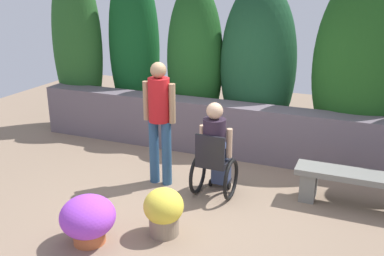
% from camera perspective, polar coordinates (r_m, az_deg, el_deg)
% --- Properties ---
extents(ground_plane, '(12.76, 12.76, 0.00)m').
position_cam_1_polar(ground_plane, '(6.13, -0.62, -8.81)').
color(ground_plane, '#88705B').
extents(stone_retaining_wall, '(7.03, 0.45, 0.89)m').
position_cam_1_polar(stone_retaining_wall, '(7.40, 4.47, -0.15)').
color(stone_retaining_wall, '#645962').
rests_on(stone_retaining_wall, ground).
extents(hedge_backdrop, '(7.85, 1.09, 3.23)m').
position_cam_1_polar(hedge_backdrop, '(7.59, 8.99, 8.58)').
color(hedge_backdrop, '#275A24').
rests_on(hedge_backdrop, ground).
extents(stone_bench, '(1.64, 0.39, 0.48)m').
position_cam_1_polar(stone_bench, '(6.11, 20.91, -6.91)').
color(stone_bench, slate).
rests_on(stone_bench, ground).
extents(person_in_wheelchair, '(0.53, 0.66, 1.33)m').
position_cam_1_polar(person_in_wheelchair, '(5.93, 3.04, -3.18)').
color(person_in_wheelchair, black).
rests_on(person_in_wheelchair, ground).
extents(person_standing_companion, '(0.49, 0.30, 1.78)m').
position_cam_1_polar(person_standing_companion, '(6.15, -4.24, 1.64)').
color(person_standing_companion, '#2C5175').
rests_on(person_standing_companion, ground).
extents(flower_pot_purple_near, '(0.47, 0.47, 0.57)m').
position_cam_1_polar(flower_pot_purple_near, '(5.17, -3.69, -10.63)').
color(flower_pot_purple_near, gray).
rests_on(flower_pot_purple_near, ground).
extents(flower_pot_terracotta_by_wall, '(0.62, 0.62, 0.56)m').
position_cam_1_polar(flower_pot_terracotta_by_wall, '(5.14, -13.33, -11.40)').
color(flower_pot_terracotta_by_wall, '#BB5F36').
rests_on(flower_pot_terracotta_by_wall, ground).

